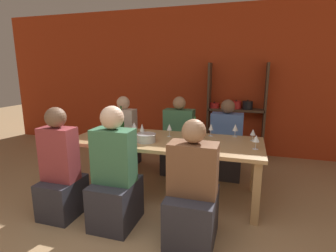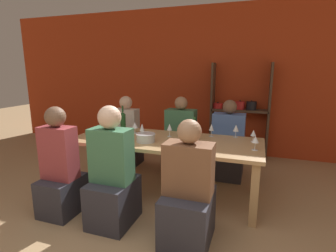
{
  "view_description": "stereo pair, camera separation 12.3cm",
  "coord_description": "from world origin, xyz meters",
  "px_view_note": "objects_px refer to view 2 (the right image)",
  "views": [
    {
      "loc": [
        0.79,
        -1.17,
        1.57
      ],
      "look_at": [
        -0.14,
        1.92,
        0.87
      ],
      "focal_mm": 28.0,
      "sensor_mm": 36.0,
      "label": 1
    },
    {
      "loc": [
        0.91,
        -1.13,
        1.57
      ],
      "look_at": [
        -0.14,
        1.92,
        0.87
      ],
      "focal_mm": 28.0,
      "sensor_mm": 36.0,
      "label": 2
    }
  ],
  "objects_px": {
    "wine_glass_empty_c": "(170,127)",
    "wine_glass_red_e": "(211,128)",
    "wine_glass_red_a": "(135,125)",
    "person_near_c": "(61,175)",
    "wine_glass_red_d": "(142,128)",
    "wine_glass_red_f": "(253,133)",
    "wine_glass_red_c": "(105,129)",
    "wine_glass_white_a": "(236,128)",
    "wine_glass_red_g": "(106,126)",
    "person_far_b": "(181,145)",
    "mixing_bowl": "(146,137)",
    "cell_phone": "(106,142)",
    "wine_bottle_dark": "(123,120)",
    "person_far_a": "(228,149)",
    "dining_table": "(165,146)",
    "wine_glass_empty_a": "(95,132)",
    "wine_glass_empty_b": "(255,140)",
    "wine_bottle_green": "(194,131)",
    "wine_glass_white_b": "(114,126)",
    "wine_glass_red_b": "(105,122)",
    "shelf_unit": "(239,123)",
    "person_far_c": "(127,140)",
    "person_near_b": "(188,199)",
    "person_near_a": "(113,182)"
  },
  "relations": [
    {
      "from": "wine_glass_red_a",
      "to": "wine_glass_empty_c",
      "type": "xyz_separation_m",
      "value": [
        0.5,
        -0.01,
        0.01
      ]
    },
    {
      "from": "wine_glass_red_d",
      "to": "wine_bottle_dark",
      "type": "bearing_deg",
      "value": 140.9
    },
    {
      "from": "wine_glass_white_b",
      "to": "wine_bottle_green",
      "type": "bearing_deg",
      "value": 4.77
    },
    {
      "from": "wine_glass_red_g",
      "to": "wine_glass_empty_c",
      "type": "bearing_deg",
      "value": 14.11
    },
    {
      "from": "dining_table",
      "to": "person_near_b",
      "type": "distance_m",
      "value": 1.0
    },
    {
      "from": "shelf_unit",
      "to": "person_far_b",
      "type": "xyz_separation_m",
      "value": [
        -0.8,
        -1.01,
        -0.21
      ]
    },
    {
      "from": "person_far_a",
      "to": "wine_glass_red_c",
      "type": "bearing_deg",
      "value": 34.83
    },
    {
      "from": "wine_glass_white_a",
      "to": "wine_glass_white_b",
      "type": "height_order",
      "value": "wine_glass_white_b"
    },
    {
      "from": "wine_glass_empty_a",
      "to": "wine_glass_empty_c",
      "type": "xyz_separation_m",
      "value": [
        0.77,
        0.51,
        0.01
      ]
    },
    {
      "from": "wine_glass_white_a",
      "to": "wine_glass_white_b",
      "type": "xyz_separation_m",
      "value": [
        -1.52,
        -0.42,
        0.01
      ]
    },
    {
      "from": "wine_glass_red_c",
      "to": "wine_glass_red_g",
      "type": "xyz_separation_m",
      "value": [
        -0.04,
        0.1,
        0.01
      ]
    },
    {
      "from": "wine_glass_red_c",
      "to": "person_far_a",
      "type": "distance_m",
      "value": 1.8
    },
    {
      "from": "wine_glass_red_e",
      "to": "wine_glass_red_a",
      "type": "bearing_deg",
      "value": -170.37
    },
    {
      "from": "wine_glass_red_b",
      "to": "wine_glass_empty_c",
      "type": "relative_size",
      "value": 1.01
    },
    {
      "from": "mixing_bowl",
      "to": "wine_glass_red_d",
      "type": "relative_size",
      "value": 1.27
    },
    {
      "from": "shelf_unit",
      "to": "wine_glass_empty_c",
      "type": "xyz_separation_m",
      "value": [
        -0.76,
        -1.66,
        0.21
      ]
    },
    {
      "from": "wine_bottle_dark",
      "to": "person_far_c",
      "type": "bearing_deg",
      "value": 112.01
    },
    {
      "from": "wine_glass_empty_b",
      "to": "person_far_b",
      "type": "distance_m",
      "value": 1.47
    },
    {
      "from": "person_far_a",
      "to": "wine_bottle_dark",
      "type": "bearing_deg",
      "value": 18.66
    },
    {
      "from": "wine_glass_red_e",
      "to": "wine_glass_red_f",
      "type": "xyz_separation_m",
      "value": [
        0.52,
        -0.08,
        -0.01
      ]
    },
    {
      "from": "wine_glass_red_a",
      "to": "wine_glass_red_c",
      "type": "relative_size",
      "value": 1.0
    },
    {
      "from": "wine_bottle_green",
      "to": "wine_glass_red_f",
      "type": "xyz_separation_m",
      "value": [
        0.68,
        0.19,
        -0.02
      ]
    },
    {
      "from": "wine_glass_empty_c",
      "to": "wine_glass_red_e",
      "type": "bearing_deg",
      "value": 19.73
    },
    {
      "from": "wine_glass_red_g",
      "to": "person_far_a",
      "type": "xyz_separation_m",
      "value": [
        1.48,
        0.9,
        -0.43
      ]
    },
    {
      "from": "person_far_b",
      "to": "person_near_c",
      "type": "height_order",
      "value": "person_near_c"
    },
    {
      "from": "dining_table",
      "to": "person_far_b",
      "type": "bearing_deg",
      "value": 92.48
    },
    {
      "from": "cell_phone",
      "to": "person_far_b",
      "type": "height_order",
      "value": "person_far_b"
    },
    {
      "from": "person_far_b",
      "to": "wine_glass_red_a",
      "type": "bearing_deg",
      "value": 53.9
    },
    {
      "from": "person_near_a",
      "to": "person_far_a",
      "type": "relative_size",
      "value": 1.08
    },
    {
      "from": "shelf_unit",
      "to": "wine_glass_empty_b",
      "type": "xyz_separation_m",
      "value": [
        0.29,
        -1.91,
        0.21
      ]
    },
    {
      "from": "mixing_bowl",
      "to": "wine_glass_empty_b",
      "type": "relative_size",
      "value": 1.51
    },
    {
      "from": "wine_bottle_dark",
      "to": "wine_glass_red_f",
      "type": "distance_m",
      "value": 1.81
    },
    {
      "from": "wine_glass_white_a",
      "to": "mixing_bowl",
      "type": "bearing_deg",
      "value": -150.35
    },
    {
      "from": "wine_glass_red_f",
      "to": "person_far_a",
      "type": "xyz_separation_m",
      "value": [
        -0.35,
        0.6,
        -0.41
      ]
    },
    {
      "from": "wine_glass_white_b",
      "to": "cell_phone",
      "type": "xyz_separation_m",
      "value": [
        0.08,
        -0.33,
        -0.12
      ]
    },
    {
      "from": "dining_table",
      "to": "wine_glass_red_e",
      "type": "relative_size",
      "value": 14.23
    },
    {
      "from": "wine_glass_red_d",
      "to": "wine_glass_white_b",
      "type": "xyz_separation_m",
      "value": [
        -0.41,
        0.0,
        -0.01
      ]
    },
    {
      "from": "wine_glass_red_a",
      "to": "person_near_c",
      "type": "bearing_deg",
      "value": -113.95
    },
    {
      "from": "wine_glass_red_f",
      "to": "person_far_c",
      "type": "height_order",
      "value": "person_far_c"
    },
    {
      "from": "wine_glass_empty_b",
      "to": "wine_glass_red_f",
      "type": "bearing_deg",
      "value": 94.45
    },
    {
      "from": "wine_glass_red_c",
      "to": "wine_glass_white_a",
      "type": "bearing_deg",
      "value": 18.98
    },
    {
      "from": "wine_bottle_dark",
      "to": "wine_glass_empty_c",
      "type": "bearing_deg",
      "value": -14.83
    },
    {
      "from": "wine_glass_white_b",
      "to": "wine_glass_empty_b",
      "type": "relative_size",
      "value": 1.12
    },
    {
      "from": "wine_glass_red_d",
      "to": "wine_glass_red_f",
      "type": "bearing_deg",
      "value": 12.08
    },
    {
      "from": "dining_table",
      "to": "wine_glass_red_b",
      "type": "xyz_separation_m",
      "value": [
        -1.0,
        0.24,
        0.19
      ]
    },
    {
      "from": "wine_glass_red_a",
      "to": "wine_glass_empty_a",
      "type": "bearing_deg",
      "value": -117.58
    },
    {
      "from": "shelf_unit",
      "to": "dining_table",
      "type": "relative_size",
      "value": 0.72
    },
    {
      "from": "wine_glass_red_c",
      "to": "wine_glass_red_e",
      "type": "distance_m",
      "value": 1.36
    },
    {
      "from": "wine_bottle_green",
      "to": "wine_glass_empty_c",
      "type": "bearing_deg",
      "value": 164.91
    },
    {
      "from": "shelf_unit",
      "to": "wine_glass_empty_c",
      "type": "bearing_deg",
      "value": -114.63
    }
  ]
}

